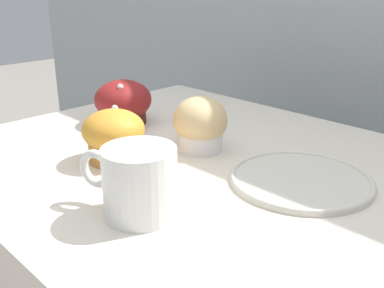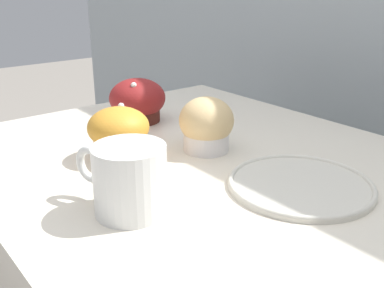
{
  "view_description": "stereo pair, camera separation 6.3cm",
  "coord_description": "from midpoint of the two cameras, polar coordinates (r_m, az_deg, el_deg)",
  "views": [
    {
      "loc": [
        0.34,
        -0.46,
        1.19
      ],
      "look_at": [
        -0.08,
        -0.05,
        0.97
      ],
      "focal_mm": 42.0,
      "sensor_mm": 36.0,
      "label": 1
    },
    {
      "loc": [
        0.38,
        -0.42,
        1.19
      ],
      "look_at": [
        -0.08,
        -0.05,
        0.97
      ],
      "focal_mm": 42.0,
      "sensor_mm": 36.0,
      "label": 2
    }
  ],
  "objects": [
    {
      "name": "muffin_front_center",
      "position": [
        0.72,
        4.36,
        2.35
      ],
      "size": [
        0.09,
        0.09,
        0.09
      ],
      "color": "silver",
      "rests_on": "display_counter"
    },
    {
      "name": "muffin_back_left",
      "position": [
        0.69,
        -6.73,
        1.41
      ],
      "size": [
        0.1,
        0.1,
        0.08
      ],
      "color": "#C9813C",
      "rests_on": "display_counter"
    },
    {
      "name": "muffin_back_right",
      "position": [
        0.87,
        -4.88,
        5.42
      ],
      "size": [
        0.11,
        0.11,
        0.08
      ],
      "color": "#4A1E17",
      "rests_on": "display_counter"
    },
    {
      "name": "coffee_cup",
      "position": [
        0.53,
        -4.69,
        -4.36
      ],
      "size": [
        0.13,
        0.09,
        0.09
      ],
      "color": "white",
      "rests_on": "display_counter"
    },
    {
      "name": "serving_plate",
      "position": [
        0.63,
        16.44,
        -4.97
      ],
      "size": [
        0.2,
        0.2,
        0.01
      ],
      "color": "beige",
      "rests_on": "display_counter"
    }
  ]
}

